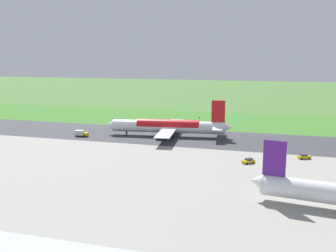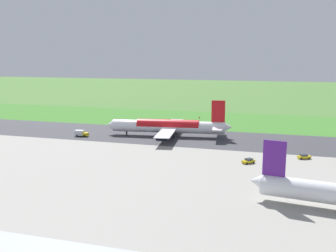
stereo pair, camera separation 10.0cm
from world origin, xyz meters
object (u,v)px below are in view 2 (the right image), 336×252
Objects in this scene: airliner_main at (169,126)px; service_car_ops at (249,161)px; no_stopping_sign at (200,119)px; traffic_cone_orange at (187,121)px; service_car_followme at (304,156)px; service_truck_baggage at (81,133)px.

service_car_ops is (-36.35, 33.57, -3.51)m from airliner_main.
service_car_ops is 1.73× the size of no_stopping_sign.
no_stopping_sign is at bearing -168.48° from traffic_cone_orange.
traffic_cone_orange is (6.48, 1.32, -1.20)m from no_stopping_sign.
airliner_main is at bearing 83.52° from no_stopping_sign.
traffic_cone_orange is (38.15, -73.58, -0.57)m from service_car_ops.
airliner_main is 11.85× the size of service_car_followme.
airliner_main is 21.93× the size of no_stopping_sign.
service_truck_baggage is 1.27× the size of service_car_followme.
service_truck_baggage reaches higher than no_stopping_sign.
service_truck_baggage is (35.98, 10.75, -2.95)m from airliner_main.
airliner_main reaches higher than service_truck_baggage.
airliner_main is 9.30× the size of service_truck_baggage.
service_car_followme is 1.07× the size of service_car_ops.
service_car_followme is at bearing 127.39° from no_stopping_sign.
no_stopping_sign is 6.73m from traffic_cone_orange.
airliner_main is 58.37m from service_car_followme.
service_car_ops is (-72.33, 22.82, -0.56)m from service_truck_baggage.
service_truck_baggage is 66.08m from no_stopping_sign.
service_truck_baggage is 1.36× the size of service_car_ops.
airliner_main is at bearing -163.37° from service_truck_baggage.
service_car_ops is 81.32m from no_stopping_sign.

